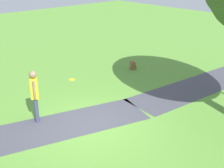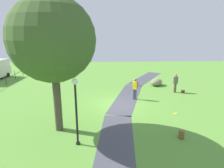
{
  "view_description": "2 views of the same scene",
  "coord_description": "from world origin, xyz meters",
  "px_view_note": "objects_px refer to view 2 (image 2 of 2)",
  "views": [
    {
      "loc": [
        5.3,
        6.63,
        5.0
      ],
      "look_at": [
        -0.61,
        0.2,
        1.4
      ],
      "focal_mm": 47.92,
      "sensor_mm": 36.0,
      "label": 1
    },
    {
      "loc": [
        -13.59,
        0.95,
        5.18
      ],
      "look_at": [
        0.97,
        0.3,
        1.39
      ],
      "focal_mm": 30.2,
      "sensor_mm": 36.0,
      "label": 2
    }
  ],
  "objects_px": {
    "lamp_post": "(76,105)",
    "woman_with_handbag": "(175,82)",
    "lawn_boulder": "(157,82)",
    "backpack_by_boulder": "(152,84)",
    "handbag_on_grass": "(183,92)",
    "spare_backpack_on_lawn": "(181,134)",
    "man_near_boulder": "(135,87)",
    "frisbee_on_grass": "(175,114)",
    "large_shade_tree": "(53,40)"
  },
  "relations": [
    {
      "from": "lawn_boulder",
      "to": "spare_backpack_on_lawn",
      "type": "relative_size",
      "value": 4.6
    },
    {
      "from": "lawn_boulder",
      "to": "frisbee_on_grass",
      "type": "distance_m",
      "value": 7.44
    },
    {
      "from": "handbag_on_grass",
      "to": "frisbee_on_grass",
      "type": "distance_m",
      "value": 5.21
    },
    {
      "from": "large_shade_tree",
      "to": "handbag_on_grass",
      "type": "relative_size",
      "value": 21.85
    },
    {
      "from": "frisbee_on_grass",
      "to": "lamp_post",
      "type": "bearing_deg",
      "value": 119.1
    },
    {
      "from": "lamp_post",
      "to": "woman_with_handbag",
      "type": "distance_m",
      "value": 11.5
    },
    {
      "from": "man_near_boulder",
      "to": "handbag_on_grass",
      "type": "relative_size",
      "value": 5.49
    },
    {
      "from": "lamp_post",
      "to": "handbag_on_grass",
      "type": "height_order",
      "value": "lamp_post"
    },
    {
      "from": "lawn_boulder",
      "to": "woman_with_handbag",
      "type": "bearing_deg",
      "value": -158.04
    },
    {
      "from": "backpack_by_boulder",
      "to": "frisbee_on_grass",
      "type": "distance_m",
      "value": 7.17
    },
    {
      "from": "woman_with_handbag",
      "to": "backpack_by_boulder",
      "type": "bearing_deg",
      "value": 33.43
    },
    {
      "from": "handbag_on_grass",
      "to": "spare_backpack_on_lawn",
      "type": "relative_size",
      "value": 0.82
    },
    {
      "from": "man_near_boulder",
      "to": "frisbee_on_grass",
      "type": "distance_m",
      "value": 3.98
    },
    {
      "from": "spare_backpack_on_lawn",
      "to": "frisbee_on_grass",
      "type": "relative_size",
      "value": 1.51
    },
    {
      "from": "lamp_post",
      "to": "spare_backpack_on_lawn",
      "type": "relative_size",
      "value": 8.26
    },
    {
      "from": "handbag_on_grass",
      "to": "spare_backpack_on_lawn",
      "type": "height_order",
      "value": "spare_backpack_on_lawn"
    },
    {
      "from": "man_near_boulder",
      "to": "handbag_on_grass",
      "type": "height_order",
      "value": "man_near_boulder"
    },
    {
      "from": "man_near_boulder",
      "to": "backpack_by_boulder",
      "type": "xyz_separation_m",
      "value": [
        4.09,
        -2.54,
        -0.86
      ]
    },
    {
      "from": "woman_with_handbag",
      "to": "handbag_on_grass",
      "type": "height_order",
      "value": "woman_with_handbag"
    },
    {
      "from": "spare_backpack_on_lawn",
      "to": "woman_with_handbag",
      "type": "bearing_deg",
      "value": -18.19
    },
    {
      "from": "lawn_boulder",
      "to": "handbag_on_grass",
      "type": "bearing_deg",
      "value": -148.73
    },
    {
      "from": "large_shade_tree",
      "to": "man_near_boulder",
      "type": "bearing_deg",
      "value": -45.82
    },
    {
      "from": "spare_backpack_on_lawn",
      "to": "frisbee_on_grass",
      "type": "bearing_deg",
      "value": -15.69
    },
    {
      "from": "frisbee_on_grass",
      "to": "backpack_by_boulder",
      "type": "bearing_deg",
      "value": -1.86
    },
    {
      "from": "woman_with_handbag",
      "to": "frisbee_on_grass",
      "type": "relative_size",
      "value": 6.63
    },
    {
      "from": "backpack_by_boulder",
      "to": "woman_with_handbag",
      "type": "bearing_deg",
      "value": -146.57
    },
    {
      "from": "large_shade_tree",
      "to": "handbag_on_grass",
      "type": "height_order",
      "value": "large_shade_tree"
    },
    {
      "from": "lamp_post",
      "to": "large_shade_tree",
      "type": "bearing_deg",
      "value": 38.61
    },
    {
      "from": "lawn_boulder",
      "to": "spare_backpack_on_lawn",
      "type": "height_order",
      "value": "lawn_boulder"
    },
    {
      "from": "spare_backpack_on_lawn",
      "to": "handbag_on_grass",
      "type": "bearing_deg",
      "value": -23.12
    },
    {
      "from": "lamp_post",
      "to": "frisbee_on_grass",
      "type": "relative_size",
      "value": 12.46
    },
    {
      "from": "lawn_boulder",
      "to": "handbag_on_grass",
      "type": "distance_m",
      "value": 3.26
    },
    {
      "from": "lawn_boulder",
      "to": "backpack_by_boulder",
      "type": "distance_m",
      "value": 0.57
    },
    {
      "from": "large_shade_tree",
      "to": "woman_with_handbag",
      "type": "xyz_separation_m",
      "value": [
        6.74,
        -9.14,
        -3.92
      ]
    },
    {
      "from": "lamp_post",
      "to": "man_near_boulder",
      "type": "distance_m",
      "value": 7.62
    },
    {
      "from": "lawn_boulder",
      "to": "frisbee_on_grass",
      "type": "relative_size",
      "value": 6.94
    },
    {
      "from": "large_shade_tree",
      "to": "lawn_boulder",
      "type": "xyz_separation_m",
      "value": [
        9.27,
        -8.12,
        -4.57
      ]
    },
    {
      "from": "lawn_boulder",
      "to": "backpack_by_boulder",
      "type": "height_order",
      "value": "lawn_boulder"
    },
    {
      "from": "woman_with_handbag",
      "to": "backpack_by_boulder",
      "type": "relative_size",
      "value": 4.4
    },
    {
      "from": "lawn_boulder",
      "to": "handbag_on_grass",
      "type": "height_order",
      "value": "lawn_boulder"
    },
    {
      "from": "lamp_post",
      "to": "woman_with_handbag",
      "type": "bearing_deg",
      "value": -43.61
    },
    {
      "from": "spare_backpack_on_lawn",
      "to": "large_shade_tree",
      "type": "bearing_deg",
      "value": 79.58
    },
    {
      "from": "man_near_boulder",
      "to": "frisbee_on_grass",
      "type": "relative_size",
      "value": 6.77
    },
    {
      "from": "large_shade_tree",
      "to": "woman_with_handbag",
      "type": "bearing_deg",
      "value": -53.59
    },
    {
      "from": "lamp_post",
      "to": "woman_with_handbag",
      "type": "height_order",
      "value": "lamp_post"
    },
    {
      "from": "lawn_boulder",
      "to": "spare_backpack_on_lawn",
      "type": "distance_m",
      "value": 10.59
    },
    {
      "from": "backpack_by_boulder",
      "to": "spare_backpack_on_lawn",
      "type": "bearing_deg",
      "value": 173.89
    },
    {
      "from": "large_shade_tree",
      "to": "woman_with_handbag",
      "type": "height_order",
      "value": "large_shade_tree"
    },
    {
      "from": "large_shade_tree",
      "to": "woman_with_handbag",
      "type": "relative_size",
      "value": 4.06
    },
    {
      "from": "lamp_post",
      "to": "handbag_on_grass",
      "type": "relative_size",
      "value": 10.1
    }
  ]
}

